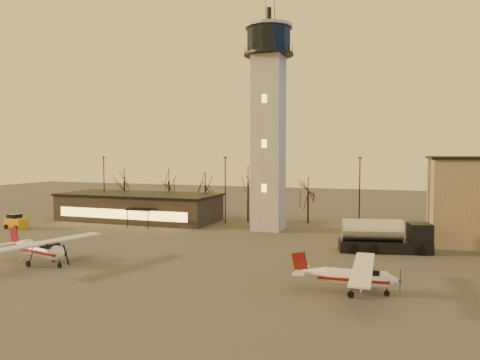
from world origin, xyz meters
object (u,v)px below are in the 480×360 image
(service_cart, at_px, (16,223))
(control_tower, at_px, (268,112))
(cessna_rear, at_px, (44,253))
(cessna_front, at_px, (358,280))
(fuel_truck, at_px, (384,239))
(terminal, at_px, (139,207))

(service_cart, bearing_deg, control_tower, 26.67)
(control_tower, distance_m, service_cart, 39.02)
(cessna_rear, height_order, service_cart, cessna_rear)
(cessna_front, distance_m, fuel_truck, 16.50)
(control_tower, distance_m, cessna_front, 33.79)
(cessna_front, xyz_separation_m, cessna_rear, (-29.32, -0.64, 0.11))
(cessna_front, height_order, fuel_truck, fuel_truck)
(fuel_truck, bearing_deg, cessna_rear, -163.51)
(cessna_front, bearing_deg, terminal, 140.09)
(terminal, bearing_deg, cessna_front, -37.53)
(cessna_rear, relative_size, fuel_truck, 1.20)
(terminal, xyz_separation_m, service_cart, (-12.07, -12.94, -1.38))
(terminal, height_order, fuel_truck, terminal)
(service_cart, bearing_deg, fuel_truck, 10.16)
(cessna_front, bearing_deg, control_tower, 116.97)
(fuel_truck, relative_size, service_cart, 2.92)
(control_tower, distance_m, cessna_rear, 34.15)
(cessna_rear, bearing_deg, service_cart, 154.31)
(terminal, xyz_separation_m, cessna_front, (36.76, -28.24, -1.13))
(terminal, xyz_separation_m, fuel_truck, (37.95, -11.79, -0.74))
(fuel_truck, bearing_deg, control_tower, 135.66)
(service_cart, bearing_deg, cessna_rear, -30.41)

